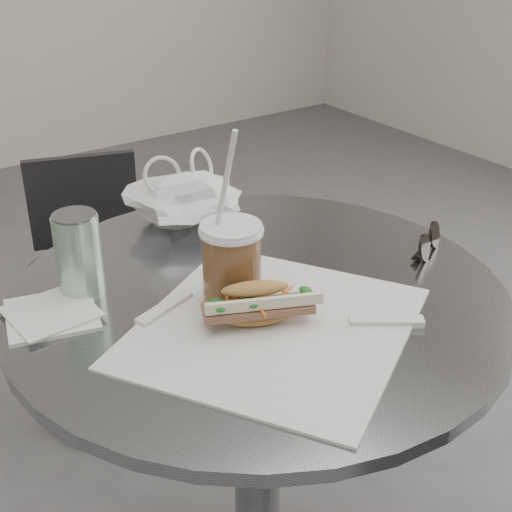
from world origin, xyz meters
TOP-DOWN VIEW (x-y plane):
  - cafe_table at (0.00, 0.20)m, footprint 0.76×0.76m
  - chair_far at (0.04, 0.98)m, footprint 0.37×0.39m
  - sandwich_paper at (-0.04, 0.10)m, footprint 0.50×0.49m
  - banh_mi at (-0.05, 0.12)m, footprint 0.20×0.14m
  - iced_coffee at (-0.05, 0.20)m, footprint 0.09×0.09m
  - sunglasses at (0.31, 0.14)m, footprint 0.10×0.06m
  - plastic_bag at (0.03, 0.46)m, footprint 0.22×0.19m
  - napkin_stack at (-0.28, 0.31)m, footprint 0.15×0.15m
  - drink_can at (-0.22, 0.35)m, footprint 0.07×0.07m

SIDE VIEW (x-z plane):
  - chair_far at x=0.04m, z-range -0.03..0.64m
  - cafe_table at x=0.00m, z-range 0.10..0.84m
  - sandwich_paper at x=-0.04m, z-range 0.74..0.74m
  - napkin_stack at x=-0.28m, z-range 0.74..0.75m
  - sunglasses at x=0.31m, z-range 0.73..0.78m
  - banh_mi at x=-0.05m, z-range 0.74..0.81m
  - plastic_bag at x=0.03m, z-range 0.74..0.84m
  - drink_can at x=-0.22m, z-range 0.74..0.87m
  - iced_coffee at x=-0.05m, z-range 0.67..0.94m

